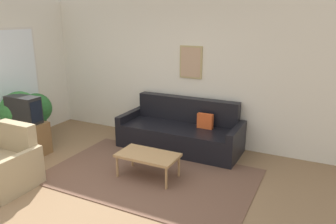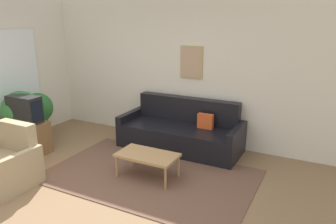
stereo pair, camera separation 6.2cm
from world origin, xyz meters
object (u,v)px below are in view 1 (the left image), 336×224
couch (181,132)px  armchair (5,167)px  coffee_table (148,156)px  tv (24,110)px  potted_plant_tall (20,111)px

couch → armchair: size_ratio=2.51×
coffee_table → armchair: bearing=-146.0°
armchair → tv: bearing=143.0°
couch → coffee_table: (0.03, -1.29, 0.04)m
potted_plant_tall → couch: bearing=25.8°
couch → potted_plant_tall: 2.97m
coffee_table → potted_plant_tall: potted_plant_tall is taller
coffee_table → armchair: armchair is taller
coffee_table → tv: (-2.38, -0.16, 0.47)m
couch → potted_plant_tall: (-2.65, -1.28, 0.39)m
armchair → potted_plant_tall: (-0.98, 1.15, 0.40)m
tv → armchair: (0.68, -0.98, -0.52)m
potted_plant_tall → armchair: bearing=-49.5°
couch → coffee_table: size_ratio=2.44×
couch → tv: size_ratio=3.61×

